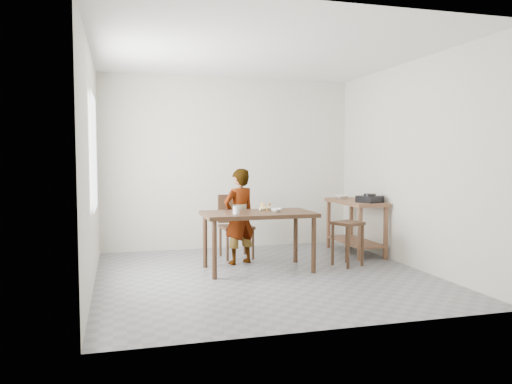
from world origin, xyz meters
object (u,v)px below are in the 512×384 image
object	(u,v)px
stool	(347,244)
dining_chair	(236,227)
dining_table	(258,241)
child	(239,216)
prep_counter	(355,227)

from	to	relation	value
stool	dining_chair	bearing A→B (deg)	145.37
dining_table	dining_chair	bearing A→B (deg)	95.97
dining_table	child	world-z (taller)	child
stool	child	bearing A→B (deg)	159.62
child	dining_chair	bearing A→B (deg)	-119.31
prep_counter	dining_chair	size ratio (longest dim) A/B	1.33
dining_table	stool	xyz separation A→B (m)	(1.22, -0.06, -0.08)
child	stool	size ratio (longest dim) A/B	2.19
stool	prep_counter	bearing A→B (deg)	56.91
prep_counter	child	bearing A→B (deg)	-172.16
dining_table	prep_counter	size ratio (longest dim) A/B	1.17
prep_counter	stool	xyz separation A→B (m)	(-0.50, -0.76, -0.10)
prep_counter	stool	size ratio (longest dim) A/B	2.03
dining_table	prep_counter	bearing A→B (deg)	22.15
child	dining_chair	world-z (taller)	child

